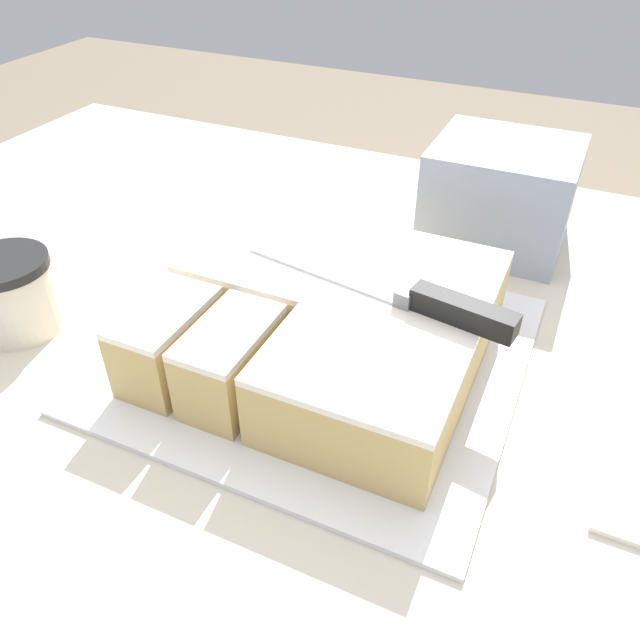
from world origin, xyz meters
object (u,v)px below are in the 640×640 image
Objects in this scene: cake at (325,319)px; knife at (427,301)px; cake_board at (320,352)px; coffee_cup at (12,294)px; storage_box at (500,195)px.

cake is 1.11× the size of knife.
cake_board is 0.33m from coffee_cup.
coffee_cup is at bearing -163.49° from cake_board.
cake is (0.00, 0.00, 0.04)m from cake_board.
cake_board is at bearing 15.38° from knife.
coffee_cup is 0.59m from storage_box.
coffee_cup is at bearing -163.12° from cake.
knife is at bearing 13.95° from coffee_cup.
cake is at bearing -108.90° from storage_box.
storage_box is at bearing -81.83° from knife.
knife is 1.61× the size of storage_box.
cake is 1.79× the size of storage_box.
storage_box is at bearing 70.67° from cake_board.
cake is 3.35× the size of coffee_cup.
knife is 0.31m from storage_box.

